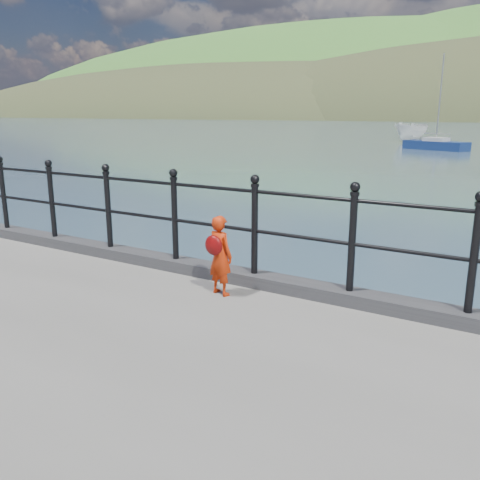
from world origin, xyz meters
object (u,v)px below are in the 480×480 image
Objects in this scene: child at (220,255)px; sailboat_port at (436,146)px; railing at (213,213)px; launch_white at (411,132)px.

sailboat_port reaches higher than child.
railing is 3.53× the size of launch_white.
launch_white is (-9.09, 48.80, -0.48)m from child.
child is at bearing -60.42° from sailboat_port.
launch_white is 10.42m from sailboat_port.
railing is 2.38× the size of sailboat_port.
child is (0.43, -0.50, -0.35)m from railing.
sailboat_port reaches higher than railing.
railing is at bearing -60.95° from sailboat_port.
sailboat_port is at bearing 96.61° from railing.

